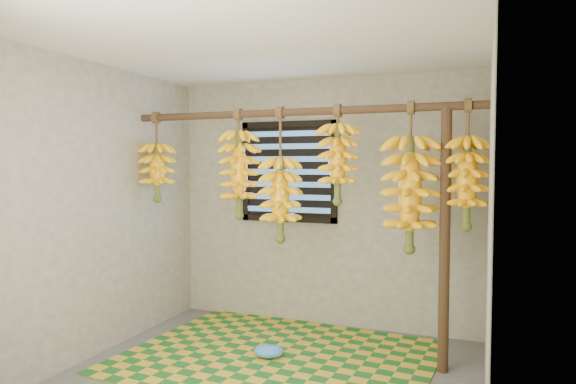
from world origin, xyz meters
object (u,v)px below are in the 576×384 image
at_px(banana_bunch_a, 157,172).
at_px(banana_bunch_f, 467,182).
at_px(support_post, 445,241).
at_px(banana_bunch_d, 338,164).
at_px(banana_bunch_e, 410,194).
at_px(banana_bunch_b, 239,174).
at_px(plastic_bag, 269,351).
at_px(woven_mat, 278,357).
at_px(banana_bunch_c, 280,199).

xyz_separation_m(banana_bunch_a, banana_bunch_f, (2.70, 0.00, -0.07)).
distance_m(support_post, banana_bunch_a, 2.60).
relative_size(banana_bunch_d, banana_bunch_e, 0.69).
distance_m(banana_bunch_b, banana_bunch_e, 1.46).
bearing_deg(support_post, plastic_bag, -169.98).
bearing_deg(banana_bunch_f, woven_mat, -172.59).
bearing_deg(banana_bunch_f, banana_bunch_c, 180.00).
relative_size(banana_bunch_a, banana_bunch_d, 1.02).
relative_size(support_post, woven_mat, 0.83).
bearing_deg(woven_mat, banana_bunch_d, 22.65).
xyz_separation_m(woven_mat, banana_bunch_b, (-0.44, 0.19, 1.48)).
bearing_deg(banana_bunch_d, banana_bunch_c, -180.00).
bearing_deg(woven_mat, banana_bunch_f, 7.41).
relative_size(banana_bunch_c, banana_bunch_f, 1.18).
bearing_deg(banana_bunch_e, support_post, 0.00).
distance_m(plastic_bag, banana_bunch_d, 1.62).
relative_size(woven_mat, banana_bunch_d, 3.03).
bearing_deg(banana_bunch_b, plastic_bag, -31.92).
bearing_deg(banana_bunch_e, banana_bunch_f, 0.00).
distance_m(support_post, banana_bunch_f, 0.46).
distance_m(banana_bunch_d, banana_bunch_f, 0.99).
bearing_deg(banana_bunch_d, banana_bunch_b, -180.00).
xyz_separation_m(banana_bunch_c, banana_bunch_e, (1.07, -0.00, 0.06)).
relative_size(woven_mat, banana_bunch_f, 2.53).
bearing_deg(support_post, banana_bunch_c, 180.00).
xyz_separation_m(plastic_bag, banana_bunch_d, (0.50, 0.24, 1.52)).
height_order(plastic_bag, banana_bunch_c, banana_bunch_c).
relative_size(woven_mat, banana_bunch_c, 2.15).
bearing_deg(support_post, banana_bunch_a, -180.00).
height_order(woven_mat, banana_bunch_e, banana_bunch_e).
bearing_deg(banana_bunch_e, woven_mat, -169.66).
bearing_deg(support_post, banana_bunch_f, 0.00).
bearing_deg(banana_bunch_d, banana_bunch_f, -0.00).
height_order(banana_bunch_a, banana_bunch_e, same).
height_order(woven_mat, plastic_bag, plastic_bag).
distance_m(banana_bunch_c, banana_bunch_d, 0.58).
height_order(support_post, banana_bunch_d, banana_bunch_d).
distance_m(woven_mat, banana_bunch_c, 1.29).
bearing_deg(banana_bunch_f, plastic_bag, -170.97).
xyz_separation_m(support_post, banana_bunch_a, (-2.55, -0.00, 0.50)).
height_order(support_post, woven_mat, support_post).
bearing_deg(banana_bunch_c, support_post, 0.00).
xyz_separation_m(banana_bunch_d, banana_bunch_e, (0.57, -0.00, -0.24)).
height_order(banana_bunch_b, banana_bunch_e, same).
bearing_deg(plastic_bag, banana_bunch_f, 9.03).
relative_size(support_post, banana_bunch_e, 1.74).
bearing_deg(plastic_bag, banana_bunch_e, 12.38).
relative_size(plastic_bag, banana_bunch_e, 0.21).
distance_m(woven_mat, plastic_bag, 0.09).
relative_size(support_post, banana_bunch_d, 2.51).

